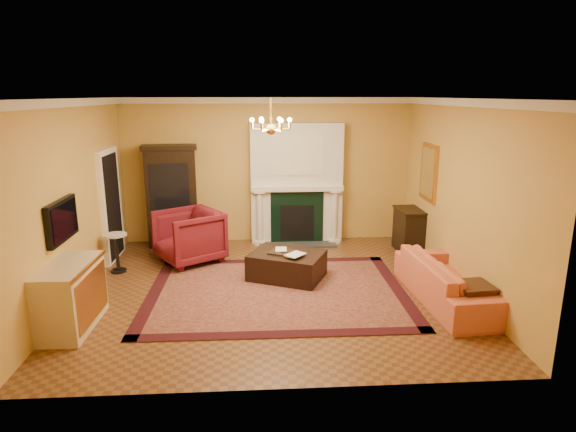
{
  "coord_description": "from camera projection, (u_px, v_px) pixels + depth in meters",
  "views": [
    {
      "loc": [
        -0.21,
        -7.27,
        3.06
      ],
      "look_at": [
        0.27,
        0.3,
        1.13
      ],
      "focal_mm": 30.0,
      "sensor_mm": 36.0,
      "label": 1
    }
  ],
  "objects": [
    {
      "name": "wall_front",
      "position": [
        280.0,
        256.0,
        4.76
      ],
      "size": [
        6.0,
        0.02,
        3.0
      ],
      "primitive_type": "cube",
      "color": "#DDA14F",
      "rests_on": "floor"
    },
    {
      "name": "doorway",
      "position": [
        111.0,
        205.0,
        9.0
      ],
      "size": [
        0.08,
        1.05,
        2.1
      ],
      "color": "white",
      "rests_on": "wall_left"
    },
    {
      "name": "end_table",
      "position": [
        472.0,
        303.0,
        6.63
      ],
      "size": [
        0.48,
        0.48,
        0.52
      ],
      "primitive_type": "cube",
      "rotation": [
        0.0,
        0.0,
        0.09
      ],
      "color": "#3B1F10",
      "rests_on": "floor"
    },
    {
      "name": "wingback_armchair",
      "position": [
        189.0,
        234.0,
        8.93
      ],
      "size": [
        1.4,
        1.42,
        1.08
      ],
      "primitive_type": "imported",
      "rotation": [
        0.0,
        0.0,
        -0.98
      ],
      "color": "maroon",
      "rests_on": "floor"
    },
    {
      "name": "china_cabinet",
      "position": [
        172.0,
        198.0,
        9.84
      ],
      "size": [
        1.04,
        0.57,
        1.99
      ],
      "primitive_type": "cube",
      "rotation": [
        0.0,
        0.0,
        0.12
      ],
      "color": "black",
      "rests_on": "floor"
    },
    {
      "name": "crown_molding",
      "position": [
        269.0,
        102.0,
        8.0
      ],
      "size": [
        6.0,
        5.5,
        0.12
      ],
      "color": "silver",
      "rests_on": "ceiling"
    },
    {
      "name": "leather_ottoman",
      "position": [
        287.0,
        265.0,
        8.18
      ],
      "size": [
        1.43,
        1.27,
        0.44
      ],
      "primitive_type": "cube",
      "rotation": [
        0.0,
        0.0,
        -0.42
      ],
      "color": "black",
      "rests_on": "oriental_rug"
    },
    {
      "name": "topiary_right",
      "position": [
        326.0,
        174.0,
        9.97
      ],
      "size": [
        0.15,
        0.15,
        0.4
      ],
      "color": "gray",
      "rests_on": "fireplace"
    },
    {
      "name": "book_b",
      "position": [
        290.0,
        245.0,
        7.94
      ],
      "size": [
        0.19,
        0.18,
        0.32
      ],
      "primitive_type": "imported",
      "rotation": [
        0.0,
        0.0,
        -0.75
      ],
      "color": "gray",
      "rests_on": "ottoman_tray"
    },
    {
      "name": "tv_panel",
      "position": [
        62.0,
        220.0,
        6.7
      ],
      "size": [
        0.09,
        0.95,
        0.58
      ],
      "color": "black",
      "rests_on": "wall_left"
    },
    {
      "name": "book_a",
      "position": [
        275.0,
        243.0,
        8.14
      ],
      "size": [
        0.19,
        0.03,
        0.26
      ],
      "primitive_type": "imported",
      "rotation": [
        0.0,
        0.0,
        -0.05
      ],
      "color": "gray",
      "rests_on": "ottoman_tray"
    },
    {
      "name": "coral_sofa",
      "position": [
        448.0,
        274.0,
        7.23
      ],
      "size": [
        0.8,
        2.28,
        0.88
      ],
      "primitive_type": "imported",
      "rotation": [
        0.0,
        0.0,
        1.63
      ],
      "color": "#D15F42",
      "rests_on": "floor"
    },
    {
      "name": "gilt_mirror",
      "position": [
        429.0,
        172.0,
        8.93
      ],
      "size": [
        0.06,
        0.76,
        1.05
      ],
      "color": "#C98934",
      "rests_on": "wall_right"
    },
    {
      "name": "wall_left",
      "position": [
        72.0,
        201.0,
        7.24
      ],
      "size": [
        0.02,
        5.5,
        3.0
      ],
      "primitive_type": "cube",
      "color": "#DDA14F",
      "rests_on": "floor"
    },
    {
      "name": "commode",
      "position": [
        70.0,
        296.0,
        6.41
      ],
      "size": [
        0.59,
        1.21,
        0.89
      ],
      "primitive_type": "cube",
      "rotation": [
        0.0,
        0.0,
        -0.02
      ],
      "color": "beige",
      "rests_on": "floor"
    },
    {
      "name": "wall_back",
      "position": [
        267.0,
        171.0,
        10.1
      ],
      "size": [
        6.0,
        0.02,
        3.0
      ],
      "primitive_type": "cube",
      "color": "#DDA14F",
      "rests_on": "floor"
    },
    {
      "name": "pedestal_table",
      "position": [
        117.0,
        250.0,
        8.43
      ],
      "size": [
        0.39,
        0.39,
        0.7
      ],
      "color": "black",
      "rests_on": "floor"
    },
    {
      "name": "console_table",
      "position": [
        409.0,
        231.0,
        9.56
      ],
      "size": [
        0.46,
        0.76,
        0.83
      ],
      "primitive_type": "cube",
      "rotation": [
        0.0,
        0.0,
        0.04
      ],
      "color": "black",
      "rests_on": "floor"
    },
    {
      "name": "ottoman_tray",
      "position": [
        283.0,
        252.0,
        8.11
      ],
      "size": [
        0.56,
        0.51,
        0.03
      ],
      "primitive_type": "cube",
      "rotation": [
        0.0,
        0.0,
        -0.49
      ],
      "color": "black",
      "rests_on": "leather_ottoman"
    },
    {
      "name": "topiary_left",
      "position": [
        263.0,
        174.0,
        9.88
      ],
      "size": [
        0.17,
        0.17,
        0.45
      ],
      "color": "gray",
      "rests_on": "fireplace"
    },
    {
      "name": "floor",
      "position": [
        272.0,
        289.0,
        7.8
      ],
      "size": [
        6.0,
        5.5,
        0.02
      ],
      "primitive_type": "cube",
      "color": "brown",
      "rests_on": "ground"
    },
    {
      "name": "wall_right",
      "position": [
        461.0,
        196.0,
        7.62
      ],
      "size": [
        0.02,
        5.5,
        3.0
      ],
      "primitive_type": "cube",
      "color": "#DDA14F",
      "rests_on": "floor"
    },
    {
      "name": "chandelier",
      "position": [
        271.0,
        125.0,
        7.16
      ],
      "size": [
        0.63,
        0.55,
        0.53
      ],
      "color": "gold",
      "rests_on": "ceiling"
    },
    {
      "name": "fireplace",
      "position": [
        297.0,
        186.0,
        10.03
      ],
      "size": [
        1.9,
        0.7,
        2.5
      ],
      "color": "silver",
      "rests_on": "wall_back"
    },
    {
      "name": "ceiling",
      "position": [
        271.0,
        98.0,
        7.06
      ],
      "size": [
        6.0,
        5.5,
        0.02
      ],
      "primitive_type": "cube",
      "color": "white",
      "rests_on": "wall_back"
    },
    {
      "name": "oriental_rug",
      "position": [
        277.0,
        291.0,
        7.67
      ],
      "size": [
        4.09,
        3.08,
        0.02
      ],
      "primitive_type": "cube",
      "rotation": [
        0.0,
        0.0,
        -0.01
      ],
      "color": "#4A1011",
      "rests_on": "floor"
    }
  ]
}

